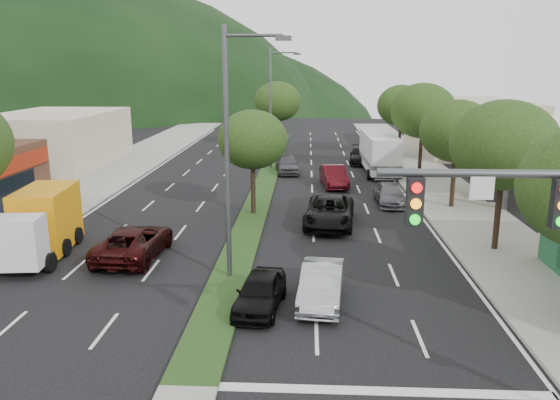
# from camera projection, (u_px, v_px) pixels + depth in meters

# --- Properties ---
(ground) EXTENTS (160.00, 160.00, 0.00)m
(ground) POSITION_uv_depth(u_px,v_px,m) (188.00, 390.00, 14.69)
(ground) COLOR black
(ground) RESTS_ON ground
(sidewalk_right) EXTENTS (5.00, 90.00, 0.15)m
(sidewalk_right) POSITION_uv_depth(u_px,v_px,m) (440.00, 190.00, 38.32)
(sidewalk_right) COLOR gray
(sidewalk_right) RESTS_ON ground
(sidewalk_left) EXTENTS (6.00, 90.00, 0.15)m
(sidewalk_left) POSITION_uv_depth(u_px,v_px,m) (85.00, 186.00, 39.57)
(sidewalk_left) COLOR gray
(sidewalk_left) RESTS_ON ground
(median) EXTENTS (1.60, 56.00, 0.12)m
(median) POSITION_uv_depth(u_px,v_px,m) (266.00, 180.00, 41.84)
(median) COLOR #223C15
(median) RESTS_ON ground
(bldg_left_far) EXTENTS (9.00, 14.00, 4.60)m
(bldg_left_far) POSITION_uv_depth(u_px,v_px,m) (56.00, 139.00, 48.06)
(bldg_left_far) COLOR beige
(bldg_left_far) RESTS_ON ground
(bldg_right_far) EXTENTS (10.00, 16.00, 5.20)m
(bldg_right_far) POSITION_uv_depth(u_px,v_px,m) (468.00, 126.00, 55.81)
(bldg_right_far) COLOR beige
(bldg_right_far) RESTS_ON ground
(tree_r_b) EXTENTS (4.80, 4.80, 6.94)m
(tree_r_b) POSITION_uv_depth(u_px,v_px,m) (504.00, 145.00, 24.55)
(tree_r_b) COLOR black
(tree_r_b) RESTS_ON sidewalk_right
(tree_r_c) EXTENTS (4.40, 4.40, 6.48)m
(tree_r_c) POSITION_uv_depth(u_px,v_px,m) (457.00, 131.00, 32.38)
(tree_r_c) COLOR black
(tree_r_c) RESTS_ON sidewalk_right
(tree_r_d) EXTENTS (5.00, 5.00, 7.17)m
(tree_r_d) POSITION_uv_depth(u_px,v_px,m) (423.00, 111.00, 41.98)
(tree_r_d) COLOR black
(tree_r_d) RESTS_ON sidewalk_right
(tree_r_e) EXTENTS (4.60, 4.60, 6.71)m
(tree_r_e) POSITION_uv_depth(u_px,v_px,m) (401.00, 106.00, 51.75)
(tree_r_e) COLOR black
(tree_r_e) RESTS_ON sidewalk_right
(tree_med_near) EXTENTS (4.00, 4.00, 6.02)m
(tree_med_near) POSITION_uv_depth(u_px,v_px,m) (253.00, 140.00, 31.10)
(tree_med_near) COLOR black
(tree_med_near) RESTS_ON median
(tree_med_far) EXTENTS (4.80, 4.80, 6.94)m
(tree_med_far) POSITION_uv_depth(u_px,v_px,m) (278.00, 101.00, 56.19)
(tree_med_far) COLOR black
(tree_med_far) RESTS_ON median
(streetlight_near) EXTENTS (2.60, 0.25, 10.00)m
(streetlight_near) POSITION_uv_depth(u_px,v_px,m) (232.00, 143.00, 21.12)
(streetlight_near) COLOR #47494C
(streetlight_near) RESTS_ON ground
(streetlight_mid) EXTENTS (2.60, 0.25, 10.00)m
(streetlight_mid) POSITION_uv_depth(u_px,v_px,m) (273.00, 103.00, 45.37)
(streetlight_mid) COLOR #47494C
(streetlight_mid) RESTS_ON ground
(sedan_silver) EXTENTS (1.88, 4.38, 1.40)m
(sedan_silver) POSITION_uv_depth(u_px,v_px,m) (322.00, 284.00, 20.06)
(sedan_silver) COLOR #9D9FA4
(sedan_silver) RESTS_ON ground
(suv_maroon) EXTENTS (2.69, 5.46, 1.49)m
(suv_maroon) POSITION_uv_depth(u_px,v_px,m) (134.00, 242.00, 24.74)
(suv_maroon) COLOR black
(suv_maroon) RESTS_ON ground
(car_queue_a) EXTENTS (1.97, 3.94, 1.29)m
(car_queue_a) POSITION_uv_depth(u_px,v_px,m) (260.00, 292.00, 19.50)
(car_queue_a) COLOR black
(car_queue_a) RESTS_ON ground
(car_queue_b) EXTENTS (1.80, 4.33, 1.25)m
(car_queue_b) POSITION_uv_depth(u_px,v_px,m) (390.00, 194.00, 34.50)
(car_queue_b) COLOR #56555A
(car_queue_b) RESTS_ON ground
(car_queue_c) EXTENTS (2.08, 4.74, 1.52)m
(car_queue_c) POSITION_uv_depth(u_px,v_px,m) (334.00, 176.00, 39.48)
(car_queue_c) COLOR #420B11
(car_queue_c) RESTS_ON ground
(car_queue_d) EXTENTS (3.09, 5.78, 1.54)m
(car_queue_d) POSITION_uv_depth(u_px,v_px,m) (330.00, 212.00, 29.81)
(car_queue_d) COLOR black
(car_queue_d) RESTS_ON ground
(car_queue_e) EXTENTS (2.31, 4.51, 1.47)m
(car_queue_e) POSITION_uv_depth(u_px,v_px,m) (287.00, 164.00, 44.51)
(car_queue_e) COLOR #47474B
(car_queue_e) RESTS_ON ground
(car_queue_f) EXTENTS (2.44, 5.09, 1.43)m
(car_queue_f) POSITION_uv_depth(u_px,v_px,m) (361.00, 155.00, 49.05)
(car_queue_f) COLOR black
(car_queue_f) RESTS_ON ground
(box_truck) EXTENTS (2.88, 6.25, 2.99)m
(box_truck) POSITION_uv_depth(u_px,v_px,m) (42.00, 225.00, 24.97)
(box_truck) COLOR silver
(box_truck) RESTS_ON ground
(motorhome) EXTENTS (2.76, 8.30, 3.16)m
(motorhome) POSITION_uv_depth(u_px,v_px,m) (379.00, 152.00, 44.52)
(motorhome) COLOR silver
(motorhome) RESTS_ON ground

